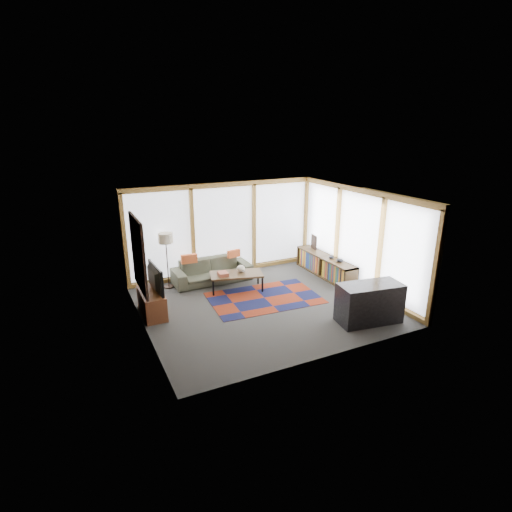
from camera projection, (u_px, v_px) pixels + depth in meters
name	position (u px, v px, depth m)	size (l,w,h in m)	color
ground	(263.00, 305.00, 9.46)	(5.50, 5.50, 0.00)	#333230
room_envelope	(271.00, 234.00, 9.67)	(5.52, 5.02, 2.62)	#423A32
rug	(264.00, 298.00, 9.83)	(2.65, 1.70, 0.01)	maroon
sofa	(212.00, 271.00, 10.80)	(2.11, 0.83, 0.62)	#3A3E2F
pillow_left	(189.00, 259.00, 10.43)	(0.42, 0.13, 0.23)	#CF592B
pillow_right	(234.00, 254.00, 10.90)	(0.37, 0.11, 0.20)	#CF592B
floor_lamp	(167.00, 261.00, 10.26)	(0.37, 0.37, 1.47)	black
coffee_table	(236.00, 282.00, 10.28)	(1.33, 0.66, 0.44)	#362815
book_stack	(223.00, 274.00, 10.04)	(0.23, 0.28, 0.09)	brown
vase	(241.00, 269.00, 10.28)	(0.22, 0.22, 0.19)	beige
bookshelf	(325.00, 266.00, 11.20)	(0.43, 2.35, 0.59)	#362815
bowl_a	(340.00, 260.00, 10.61)	(0.19, 0.19, 0.09)	black
bowl_b	(331.00, 257.00, 10.89)	(0.15, 0.15, 0.07)	black
shelf_picture	(314.00, 242.00, 11.71)	(0.04, 0.31, 0.41)	black
tv_console	(152.00, 303.00, 8.90)	(0.45, 1.09, 0.55)	brown
television	(151.00, 279.00, 8.77)	(1.03, 0.14, 0.59)	black
bar_counter	(369.00, 303.00, 8.54)	(1.35, 0.63, 0.86)	black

